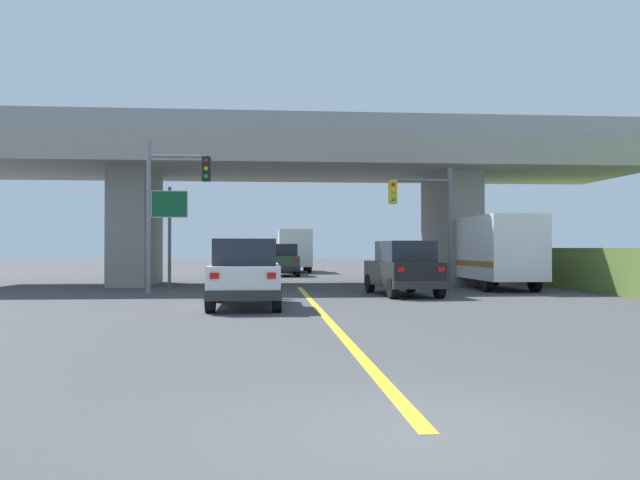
{
  "coord_description": "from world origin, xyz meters",
  "views": [
    {
      "loc": [
        -1.55,
        -6.09,
        1.75
      ],
      "look_at": [
        0.77,
        21.42,
        2.1
      ],
      "focal_mm": 36.92,
      "sensor_mm": 36.0,
      "label": 1
    }
  ],
  "objects_px": {
    "traffic_signal_nearside": "(428,212)",
    "highway_sign": "(169,214)",
    "suv_crossing": "(403,268)",
    "suv_lead": "(246,273)",
    "sedan_oncoming": "(283,260)",
    "traffic_signal_farside": "(169,197)",
    "semi_truck_distant": "(294,250)",
    "box_truck": "(494,251)"
  },
  "relations": [
    {
      "from": "semi_truck_distant",
      "to": "suv_crossing",
      "type": "bearing_deg",
      "value": -83.0
    },
    {
      "from": "traffic_signal_farside",
      "to": "highway_sign",
      "type": "distance_m",
      "value": 3.71
    },
    {
      "from": "suv_lead",
      "to": "suv_crossing",
      "type": "xyz_separation_m",
      "value": [
        5.7,
        4.41,
        -0.0
      ]
    },
    {
      "from": "suv_lead",
      "to": "box_truck",
      "type": "xyz_separation_m",
      "value": [
        10.48,
        8.08,
        0.61
      ]
    },
    {
      "from": "traffic_signal_nearside",
      "to": "highway_sign",
      "type": "height_order",
      "value": "traffic_signal_nearside"
    },
    {
      "from": "suv_crossing",
      "to": "semi_truck_distant",
      "type": "bearing_deg",
      "value": 92.56
    },
    {
      "from": "semi_truck_distant",
      "to": "highway_sign",
      "type": "bearing_deg",
      "value": -108.23
    },
    {
      "from": "traffic_signal_farside",
      "to": "semi_truck_distant",
      "type": "distance_m",
      "value": 23.64
    },
    {
      "from": "traffic_signal_nearside",
      "to": "traffic_signal_farside",
      "type": "relative_size",
      "value": 0.85
    },
    {
      "from": "traffic_signal_farside",
      "to": "highway_sign",
      "type": "relative_size",
      "value": 1.33
    },
    {
      "from": "traffic_signal_farside",
      "to": "traffic_signal_nearside",
      "type": "bearing_deg",
      "value": 3.49
    },
    {
      "from": "suv_crossing",
      "to": "semi_truck_distant",
      "type": "height_order",
      "value": "semi_truck_distant"
    },
    {
      "from": "sedan_oncoming",
      "to": "traffic_signal_farside",
      "type": "height_order",
      "value": "traffic_signal_farside"
    },
    {
      "from": "traffic_signal_farside",
      "to": "highway_sign",
      "type": "xyz_separation_m",
      "value": [
        -0.49,
        3.65,
        -0.47
      ]
    },
    {
      "from": "box_truck",
      "to": "traffic_signal_nearside",
      "type": "height_order",
      "value": "traffic_signal_nearside"
    },
    {
      "from": "traffic_signal_nearside",
      "to": "semi_truck_distant",
      "type": "xyz_separation_m",
      "value": [
        -4.46,
        22.19,
        -1.61
      ]
    },
    {
      "from": "traffic_signal_nearside",
      "to": "semi_truck_distant",
      "type": "relative_size",
      "value": 0.74
    },
    {
      "from": "suv_lead",
      "to": "sedan_oncoming",
      "type": "xyz_separation_m",
      "value": [
        1.73,
        22.08,
        -0.0
      ]
    },
    {
      "from": "traffic_signal_nearside",
      "to": "suv_crossing",
      "type": "bearing_deg",
      "value": -125.67
    },
    {
      "from": "highway_sign",
      "to": "suv_crossing",
      "type": "bearing_deg",
      "value": -28.71
    },
    {
      "from": "suv_lead",
      "to": "highway_sign",
      "type": "height_order",
      "value": "highway_sign"
    },
    {
      "from": "box_truck",
      "to": "sedan_oncoming",
      "type": "xyz_separation_m",
      "value": [
        -8.75,
        14.0,
        -0.62
      ]
    },
    {
      "from": "highway_sign",
      "to": "traffic_signal_farside",
      "type": "bearing_deg",
      "value": -82.43
    },
    {
      "from": "suv_lead",
      "to": "suv_crossing",
      "type": "distance_m",
      "value": 7.21
    },
    {
      "from": "traffic_signal_nearside",
      "to": "highway_sign",
      "type": "bearing_deg",
      "value": 164.33
    },
    {
      "from": "suv_lead",
      "to": "traffic_signal_farside",
      "type": "relative_size",
      "value": 0.8
    },
    {
      "from": "highway_sign",
      "to": "semi_truck_distant",
      "type": "relative_size",
      "value": 0.66
    },
    {
      "from": "traffic_signal_farside",
      "to": "highway_sign",
      "type": "height_order",
      "value": "traffic_signal_farside"
    },
    {
      "from": "suv_lead",
      "to": "sedan_oncoming",
      "type": "height_order",
      "value": "same"
    },
    {
      "from": "suv_lead",
      "to": "highway_sign",
      "type": "distance_m",
      "value": 10.4
    },
    {
      "from": "suv_crossing",
      "to": "traffic_signal_nearside",
      "type": "height_order",
      "value": "traffic_signal_nearside"
    },
    {
      "from": "traffic_signal_nearside",
      "to": "highway_sign",
      "type": "xyz_separation_m",
      "value": [
        -10.77,
        3.02,
        0.03
      ]
    },
    {
      "from": "suv_lead",
      "to": "highway_sign",
      "type": "bearing_deg",
      "value": 110.69
    },
    {
      "from": "suv_lead",
      "to": "sedan_oncoming",
      "type": "bearing_deg",
      "value": 85.52
    },
    {
      "from": "box_truck",
      "to": "semi_truck_distant",
      "type": "distance_m",
      "value": 22.0
    },
    {
      "from": "suv_crossing",
      "to": "highway_sign",
      "type": "relative_size",
      "value": 1.05
    },
    {
      "from": "box_truck",
      "to": "traffic_signal_nearside",
      "type": "relative_size",
      "value": 1.4
    },
    {
      "from": "traffic_signal_farside",
      "to": "semi_truck_distant",
      "type": "bearing_deg",
      "value": 75.67
    },
    {
      "from": "box_truck",
      "to": "traffic_signal_nearside",
      "type": "distance_m",
      "value": 3.99
    },
    {
      "from": "sedan_oncoming",
      "to": "highway_sign",
      "type": "bearing_deg",
      "value": -112.9
    },
    {
      "from": "box_truck",
      "to": "highway_sign",
      "type": "distance_m",
      "value": 14.23
    },
    {
      "from": "suv_crossing",
      "to": "sedan_oncoming",
      "type": "distance_m",
      "value": 18.11
    }
  ]
}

